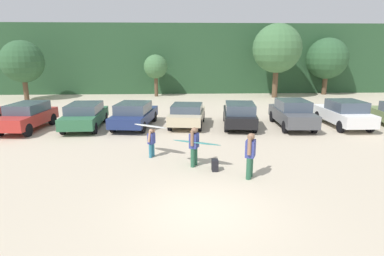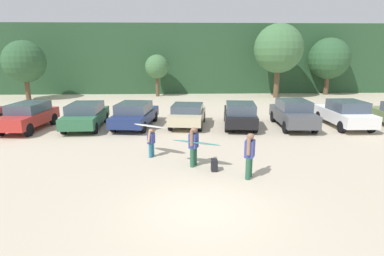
{
  "view_description": "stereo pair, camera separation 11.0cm",
  "coord_description": "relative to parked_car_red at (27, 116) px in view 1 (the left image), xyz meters",
  "views": [
    {
      "loc": [
        -0.74,
        -8.49,
        4.53
      ],
      "look_at": [
        -0.05,
        6.34,
        0.94
      ],
      "focal_mm": 30.1,
      "sensor_mm": 36.0,
      "label": 1
    },
    {
      "loc": [
        -0.63,
        -8.5,
        4.53
      ],
      "look_at": [
        -0.05,
        6.34,
        0.94
      ],
      "focal_mm": 30.1,
      "sensor_mm": 36.0,
      "label": 2
    }
  ],
  "objects": [
    {
      "name": "ground_plane",
      "position": [
        9.44,
        -10.19,
        -0.84
      ],
      "size": [
        120.0,
        120.0,
        0.0
      ],
      "primitive_type": "plane",
      "color": "beige"
    },
    {
      "name": "hillside_ridge",
      "position": [
        9.44,
        21.6,
        2.79
      ],
      "size": [
        108.0,
        12.0,
        7.26
      ],
      "primitive_type": "cube",
      "color": "#284C2D",
      "rests_on": "ground_plane"
    },
    {
      "name": "tree_far_left",
      "position": [
        -5.33,
        11.8,
        2.69
      ],
      "size": [
        3.8,
        3.8,
        5.44
      ],
      "color": "brown",
      "rests_on": "ground_plane"
    },
    {
      "name": "tree_center",
      "position": [
        6.6,
        13.87,
        2.09
      ],
      "size": [
        2.35,
        2.35,
        4.14
      ],
      "color": "brown",
      "rests_on": "ground_plane"
    },
    {
      "name": "tree_right",
      "position": [
        18.3,
        12.56,
        3.85
      ],
      "size": [
        4.66,
        4.66,
        7.04
      ],
      "color": "brown",
      "rests_on": "ground_plane"
    },
    {
      "name": "tree_ridge_back",
      "position": [
        24.19,
        14.51,
        2.86
      ],
      "size": [
        4.19,
        4.19,
        5.81
      ],
      "color": "brown",
      "rests_on": "ground_plane"
    },
    {
      "name": "parked_car_red",
      "position": [
        0.0,
        0.0,
        0.0
      ],
      "size": [
        2.16,
        4.41,
        1.56
      ],
      "rotation": [
        0.0,
        0.0,
        1.47
      ],
      "color": "#B72D28",
      "rests_on": "ground_plane"
    },
    {
      "name": "parked_car_forest_green",
      "position": [
        3.2,
        0.36,
        -0.05
      ],
      "size": [
        2.01,
        4.53,
        1.47
      ],
      "rotation": [
        0.0,
        0.0,
        1.59
      ],
      "color": "#2D6642",
      "rests_on": "ground_plane"
    },
    {
      "name": "parked_car_navy",
      "position": [
        6.1,
        0.51,
        -0.06
      ],
      "size": [
        2.57,
        4.84,
        1.49
      ],
      "rotation": [
        0.0,
        0.0,
        1.43
      ],
      "color": "navy",
      "rests_on": "ground_plane"
    },
    {
      "name": "parked_car_champagne",
      "position": [
        9.3,
        0.62,
        -0.1
      ],
      "size": [
        2.46,
        4.21,
        1.35
      ],
      "rotation": [
        0.0,
        0.0,
        1.43
      ],
      "color": "beige",
      "rests_on": "ground_plane"
    },
    {
      "name": "parked_car_black",
      "position": [
        12.43,
        0.17,
        -0.05
      ],
      "size": [
        2.31,
        4.59,
        1.51
      ],
      "rotation": [
        0.0,
        0.0,
        1.45
      ],
      "color": "black",
      "rests_on": "ground_plane"
    },
    {
      "name": "parked_car_dark_gray",
      "position": [
        15.61,
        0.01,
        0.02
      ],
      "size": [
        2.0,
        4.54,
        1.65
      ],
      "rotation": [
        0.0,
        0.0,
        1.53
      ],
      "color": "#4C4F54",
      "rests_on": "ground_plane"
    },
    {
      "name": "parked_car_white",
      "position": [
        18.75,
        -0.06,
        -0.0
      ],
      "size": [
        1.95,
        4.45,
        1.63
      ],
      "rotation": [
        0.0,
        0.0,
        1.58
      ],
      "color": "white",
      "rests_on": "ground_plane"
    },
    {
      "name": "person_adult",
      "position": [
        9.35,
        -6.46,
        0.06
      ],
      "size": [
        0.42,
        0.6,
        1.59
      ],
      "rotation": [
        0.0,
        0.0,
        2.73
      ],
      "color": "#26593F",
      "rests_on": "ground_plane"
    },
    {
      "name": "person_child",
      "position": [
        7.57,
        -5.26,
        -0.12
      ],
      "size": [
        0.35,
        0.61,
        1.26
      ],
      "rotation": [
        0.0,
        0.0,
        2.73
      ],
      "color": "teal",
      "rests_on": "ground_plane"
    },
    {
      "name": "person_companion",
      "position": [
        11.3,
        -7.8,
        0.11
      ],
      "size": [
        0.46,
        0.71,
        1.68
      ],
      "rotation": [
        0.0,
        0.0,
        2.73
      ],
      "color": "#26593F",
      "rests_on": "ground_plane"
    },
    {
      "name": "surfboard_teal",
      "position": [
        9.44,
        -6.45,
        0.13
      ],
      "size": [
        2.09,
        1.38,
        0.21
      ],
      "rotation": [
        0.0,
        0.0,
        2.7
      ],
      "color": "teal"
    },
    {
      "name": "surfboard_white",
      "position": [
        7.52,
        -5.12,
        0.52
      ],
      "size": [
        1.7,
        1.31,
        0.15
      ],
      "rotation": [
        0.0,
        0.0,
        2.58
      ],
      "color": "white"
    },
    {
      "name": "backpack_dropped",
      "position": [
        10.13,
        -7.04,
        -0.61
      ],
      "size": [
        0.24,
        0.34,
        0.45
      ],
      "color": "black",
      "rests_on": "ground_plane"
    }
  ]
}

